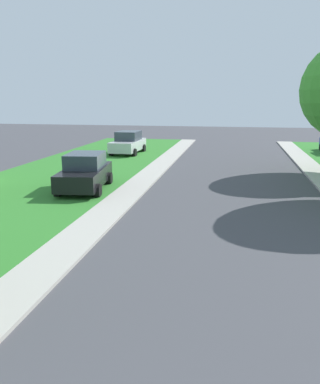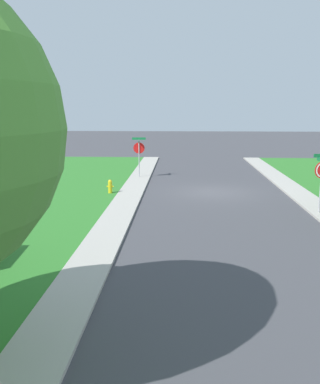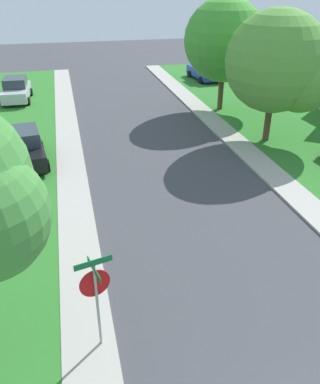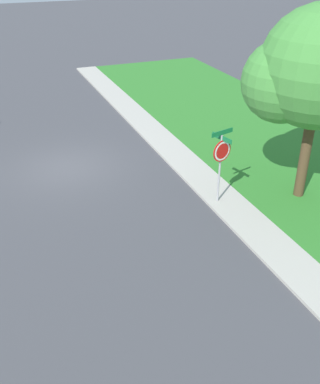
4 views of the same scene
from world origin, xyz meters
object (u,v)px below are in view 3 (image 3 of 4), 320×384
Objects in this scene: car_blue_behind_trees at (205,71)px; tree_sidewalk_mid at (230,43)px; car_black_across_road at (24,148)px; stop_sign_far_corner at (96,289)px; car_silver_driveway_right at (16,90)px; tree_sidewalk_far at (282,65)px.

car_blue_behind_trees is 9.98m from tree_sidewalk_mid.
car_black_across_road is at bearing -154.63° from tree_sidewalk_mid.
tree_sidewalk_mid is (13.26, 6.29, 3.65)m from car_black_across_road.
stop_sign_far_corner is at bearing -120.03° from tree_sidewalk_mid.
car_silver_driveway_right is (-3.76, 24.45, -1.01)m from stop_sign_far_corner.
tree_sidewalk_far is (-1.24, -15.55, 3.41)m from car_blue_behind_trees.
stop_sign_far_corner is 21.65m from tree_sidewalk_mid.
tree_sidewalk_mid reaches higher than car_blue_behind_trees.
car_black_across_road is at bearing -133.94° from car_blue_behind_trees.
tree_sidewalk_far is (14.89, -12.26, 3.41)m from car_silver_driveway_right.
stop_sign_far_corner is at bearing -78.47° from car_black_across_road.
car_black_across_road is (1.25, -12.14, 0.00)m from car_silver_driveway_right.
car_black_across_road is 14.06m from tree_sidewalk_far.
tree_sidewalk_mid reaches higher than car_silver_driveway_right.
car_blue_behind_trees is at bearing 65.98° from stop_sign_far_corner.
car_silver_driveway_right is at bearing 95.89° from car_black_across_road.
tree_sidewalk_far is at bearing 47.63° from stop_sign_far_corner.
car_black_across_road is at bearing 179.52° from tree_sidewalk_far.
tree_sidewalk_far reaches higher than car_black_across_road.
tree_sidewalk_mid is at bearing 59.97° from stop_sign_far_corner.
car_black_across_road is at bearing 101.53° from stop_sign_far_corner.
stop_sign_far_corner is 0.37× the size of tree_sidewalk_mid.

